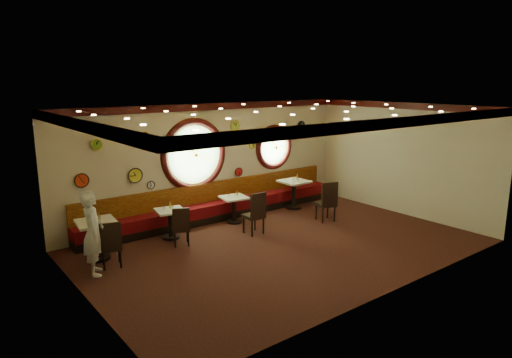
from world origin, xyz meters
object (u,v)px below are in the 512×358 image
Objects in this scene: chair_b at (181,224)px; condiment_b_pepper at (173,208)px; table_c at (234,206)px; condiment_c_pepper at (235,195)px; condiment_b_bottle at (170,205)px; condiment_a_pepper at (100,219)px; condiment_b_salt at (164,208)px; chair_a at (111,242)px; condiment_a_bottle at (99,216)px; condiment_d_bottle at (297,177)px; table_a at (97,235)px; chair_d at (328,199)px; condiment_a_salt at (91,219)px; condiment_c_salt at (229,195)px; waiter at (93,233)px; table_d at (294,191)px; condiment_d_salt at (293,179)px; chair_c at (256,211)px; condiment_d_pepper at (298,179)px; table_b at (170,220)px; condiment_c_bottle at (237,193)px.

chair_b is 5.90× the size of condiment_b_pepper.
table_c is 0.32m from condiment_c_pepper.
condiment_a_pepper is at bearing -166.89° from condiment_b_bottle.
condiment_b_salt is 1.00× the size of condiment_b_pepper.
chair_b is at bearing -160.45° from condiment_c_pepper.
condiment_a_bottle reaches higher than chair_a.
condiment_d_bottle is (2.39, 0.09, 0.49)m from table_c.
condiment_c_pepper is (0.04, 0.02, 0.31)m from table_c.
condiment_b_bottle is at bearing 10.09° from table_a.
chair_d is 5.94m from condiment_a_bottle.
condiment_b_bottle reaches higher than table_c.
condiment_c_pepper is at bearing 3.88° from condiment_a_salt.
condiment_c_salt is at bearing 166.23° from condiment_c_pepper.
condiment_a_pepper is 0.07× the size of waiter.
condiment_c_salt is (-2.38, 0.00, 0.23)m from table_d.
waiter is (-6.35, -1.13, -0.04)m from condiment_d_salt.
table_a is 1.42× the size of chair_a.
condiment_c_pepper is (1.94, 0.15, -0.01)m from condiment_b_pepper.
table_d is 9.58× the size of condiment_c_salt.
chair_c is at bearing -90.21° from condiment_c_salt.
chair_a is 3.94m from condiment_c_pepper.
chair_d is (2.20, -0.35, 0.02)m from chair_c.
chair_b is at bearing -170.77° from condiment_d_pepper.
condiment_a_pepper is 1.90m from condiment_b_pepper.
condiment_d_pepper reaches higher than condiment_c_salt.
table_b is at bearing 136.88° from condiment_b_pepper.
condiment_d_salt is 0.49× the size of condiment_b_bottle.
table_b is 4.31× the size of condiment_d_bottle.
table_c is at bearing 2.25° from table_b.
condiment_a_bottle is (0.17, -0.01, 0.03)m from condiment_a_salt.
condiment_a_pepper is at bearing -175.42° from table_d.
table_c is 2.25m from table_d.
condiment_d_bottle is at bearing 1.05° from condiment_b_salt.
condiment_c_salt is 1.79m from condiment_b_pepper.
condiment_b_pepper is at bearing -92.56° from condiment_b_bottle.
chair_c reaches higher than table_d.
table_b is 2.02m from chair_a.
condiment_d_pepper is 0.76× the size of condiment_a_bottle.
condiment_d_pepper is (0.12, -0.08, 0.01)m from condiment_d_salt.
condiment_c_salt is 2.46m from condiment_d_pepper.
chair_c is 1.23m from condiment_c_bottle.
chair_b is 4.41m from condiment_d_pepper.
chair_c is at bearing -33.10° from condiment_b_bottle.
waiter is at bearing 179.20° from chair_c.
condiment_c_pepper is 0.48× the size of condiment_d_bottle.
condiment_d_bottle is at bearing 2.92° from condiment_b_pepper.
condiment_c_bottle is at bearing 21.20° from table_c.
table_a is 6.07m from condiment_d_salt.
condiment_d_salt is at bearing 4.79° from condiment_a_pepper.
chair_a reaches higher than condiment_a_pepper.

